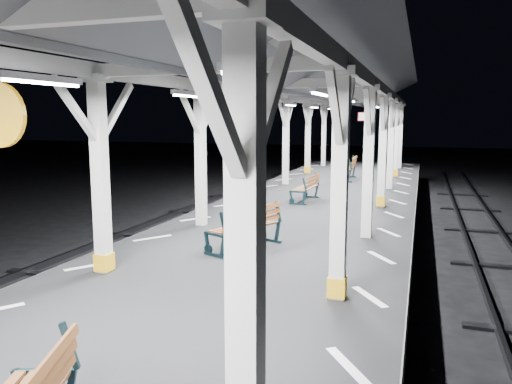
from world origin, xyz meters
The scene contains 6 objects.
platform centered at (0.00, 0.00, 0.50)m, with size 6.00×50.00×1.00m, color black.
hazard_stripes_right centered at (2.45, 0.00, 1.00)m, with size 1.00×48.00×0.01m, color silver.
canopy centered at (0.00, -0.01, 4.56)m, with size 5.40×49.00×4.65m.
bench_mid centered at (-0.15, 4.16, 1.48)m, with size 1.22×1.77×0.90m.
bench_far centered at (-0.28, 10.26, 1.45)m, with size 0.66×1.58×0.84m.
bench_extra centered at (0.20, 16.17, 1.53)m, with size 0.74×1.85×0.99m.
Camera 1 is at (3.08, -5.03, 3.63)m, focal length 35.00 mm.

